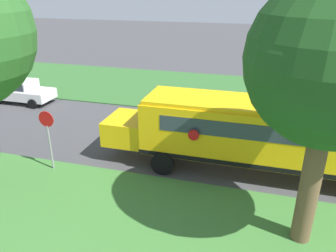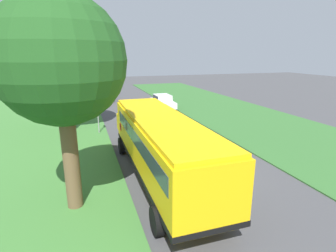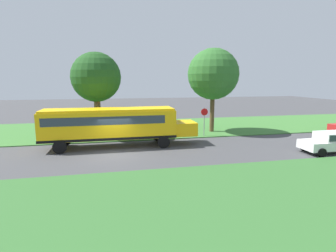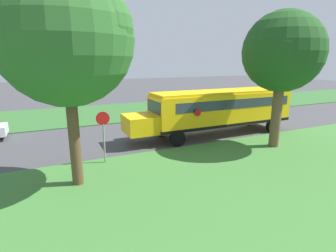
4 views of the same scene
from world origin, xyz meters
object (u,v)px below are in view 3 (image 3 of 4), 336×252
oak_tree_roadside_mid (211,74)px  stop_sign (204,119)px  oak_tree_beside_bus (98,77)px  school_bus (113,124)px  car_white_nearest (331,141)px

oak_tree_roadside_mid → stop_sign: (2.06, -1.39, -4.32)m
oak_tree_beside_bus → stop_sign: oak_tree_beside_bus is taller
school_bus → oak_tree_beside_bus: 5.61m
car_white_nearest → oak_tree_roadside_mid: oak_tree_roadside_mid is taller
oak_tree_beside_bus → oak_tree_roadside_mid: oak_tree_roadside_mid is taller
stop_sign → oak_tree_roadside_mid: bearing=146.1°
school_bus → oak_tree_beside_bus: oak_tree_beside_bus is taller
oak_tree_beside_bus → school_bus: bearing=17.7°
oak_tree_roadside_mid → stop_sign: bearing=-33.9°
school_bus → car_white_nearest: size_ratio=2.82×
car_white_nearest → oak_tree_beside_bus: 20.14m
school_bus → car_white_nearest: school_bus is taller
school_bus → stop_sign: (-2.27, 8.59, -0.19)m
school_bus → car_white_nearest: bearing=72.3°
car_white_nearest → oak_tree_roadside_mid: bearing=-147.4°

